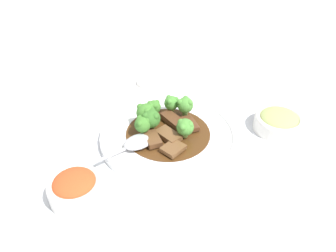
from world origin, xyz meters
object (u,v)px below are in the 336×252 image
object	(u,v)px
main_plate	(168,135)
broccoli_floret_1	(146,112)
side_bowl_appetizer	(279,121)
beef_strip_1	(173,148)
broccoli_floret_3	(171,103)
broccoli_floret_6	(143,124)
beef_strip_3	(152,138)
broccoli_floret_0	(185,128)
broccoli_floret_5	(185,105)
broccoli_floret_4	(154,107)
broccoli_floret_2	(151,118)
beef_strip_4	(168,135)
beef_strip_2	(190,124)
sauce_dish	(151,82)
serving_spoon	(132,145)
beef_strip_0	(173,121)
side_bowl_kimchi	(75,188)

from	to	relation	value
main_plate	broccoli_floret_1	xyz separation A→B (m)	(-0.00, -0.05, 0.04)
side_bowl_appetizer	beef_strip_1	bearing A→B (deg)	-42.88
broccoli_floret_3	side_bowl_appetizer	size ratio (longest dim) A/B	0.40
broccoli_floret_6	beef_strip_3	bearing A→B (deg)	71.03
broccoli_floret_0	broccoli_floret_5	bearing A→B (deg)	-157.73
broccoli_floret_5	broccoli_floret_4	bearing A→B (deg)	-61.95
broccoli_floret_0	broccoli_floret_1	distance (m)	0.09
broccoli_floret_0	broccoli_floret_2	world-z (taller)	broccoli_floret_2
beef_strip_3	broccoli_floret_6	distance (m)	0.04
beef_strip_3	beef_strip_4	xyz separation A→B (m)	(-0.03, 0.03, -0.00)
main_plate	beef_strip_1	size ratio (longest dim) A/B	5.64
main_plate	broccoli_floret_4	size ratio (longest dim) A/B	7.14
beef_strip_4	broccoli_floret_1	distance (m)	0.07
main_plate	beef_strip_2	world-z (taller)	beef_strip_2
broccoli_floret_2	sauce_dish	world-z (taller)	broccoli_floret_2
beef_strip_2	sauce_dish	bearing A→B (deg)	-130.68
beef_strip_2	broccoli_floret_5	xyz separation A→B (m)	(-0.03, -0.02, 0.03)
broccoli_floret_0	serving_spoon	size ratio (longest dim) A/B	0.22
broccoli_floret_4	beef_strip_2	bearing A→B (deg)	91.87
beef_strip_0	broccoli_floret_6	world-z (taller)	broccoli_floret_6
broccoli_floret_3	broccoli_floret_5	world-z (taller)	broccoli_floret_5
beef_strip_2	broccoli_floret_3	bearing A→B (deg)	-116.38
beef_strip_2	beef_strip_4	bearing A→B (deg)	-23.78
broccoli_floret_4	broccoli_floret_0	bearing A→B (deg)	66.85
beef_strip_1	broccoli_floret_4	xyz separation A→B (m)	(-0.09, -0.09, 0.02)
beef_strip_3	serving_spoon	distance (m)	0.05
beef_strip_0	broccoli_floret_6	distance (m)	0.08
broccoli_floret_4	sauce_dish	size ratio (longest dim) A/B	0.51
broccoli_floret_5	sauce_dish	xyz separation A→B (m)	(-0.12, -0.16, -0.04)
broccoli_floret_4	broccoli_floret_2	bearing A→B (deg)	21.38
beef_strip_2	broccoli_floret_1	world-z (taller)	broccoli_floret_1
beef_strip_1	sauce_dish	xyz separation A→B (m)	(-0.25, -0.18, -0.02)
beef_strip_3	broccoli_floret_4	bearing A→B (deg)	-155.36
broccoli_floret_0	broccoli_floret_3	xyz separation A→B (m)	(-0.07, -0.07, 0.00)
broccoli_floret_5	sauce_dish	bearing A→B (deg)	-128.52
sauce_dish	side_bowl_kimchi	bearing A→B (deg)	9.58
main_plate	broccoli_floret_4	xyz separation A→B (m)	(-0.04, -0.05, 0.04)
beef_strip_3	broccoli_floret_0	world-z (taller)	broccoli_floret_0
beef_strip_3	broccoli_floret_2	bearing A→B (deg)	-150.28
beef_strip_0	broccoli_floret_4	bearing A→B (deg)	-95.32
broccoli_floret_0	broccoli_floret_5	distance (m)	0.08
sauce_dish	broccoli_floret_1	bearing A→B (deg)	25.35
main_plate	serving_spoon	world-z (taller)	serving_spoon
beef_strip_2	serving_spoon	bearing A→B (deg)	-33.32
broccoli_floret_2	side_bowl_kimchi	distance (m)	0.22
beef_strip_4	broccoli_floret_5	world-z (taller)	broccoli_floret_5
main_plate	beef_strip_3	world-z (taller)	beef_strip_3
broccoli_floret_0	broccoli_floret_4	xyz separation A→B (m)	(-0.04, -0.09, 0.00)
broccoli_floret_1	broccoli_floret_2	world-z (taller)	broccoli_floret_1
broccoli_floret_0	side_bowl_appetizer	xyz separation A→B (m)	(-0.14, 0.17, -0.02)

